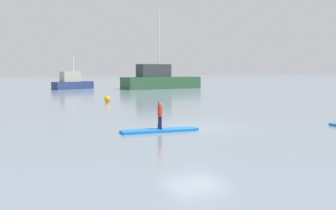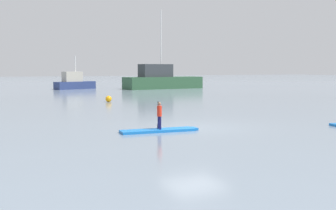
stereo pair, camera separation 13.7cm
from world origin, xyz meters
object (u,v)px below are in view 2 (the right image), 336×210
(paddleboard_near, at_px, (159,130))
(motor_boat_small_navy, at_px, (74,82))
(mooring_buoy_near, at_px, (109,99))
(fishing_boat_white_large, at_px, (162,80))
(paddler_child_solo, at_px, (159,114))

(paddleboard_near, relative_size, motor_boat_small_navy, 0.60)
(paddleboard_near, xyz_separation_m, mooring_buoy_near, (2.63, 14.53, 0.18))
(fishing_boat_white_large, height_order, mooring_buoy_near, fishing_boat_white_large)
(paddleboard_near, xyz_separation_m, motor_boat_small_navy, (4.89, 34.88, 0.75))
(paddleboard_near, distance_m, mooring_buoy_near, 14.76)
(motor_boat_small_navy, bearing_deg, fishing_boat_white_large, -20.77)
(paddler_child_solo, height_order, fishing_boat_white_large, fishing_boat_white_large)
(paddler_child_solo, bearing_deg, paddleboard_near, -91.34)
(paddler_child_solo, distance_m, motor_boat_small_navy, 35.21)
(fishing_boat_white_large, xyz_separation_m, mooring_buoy_near, (-12.16, -16.60, -0.84))
(motor_boat_small_navy, relative_size, mooring_buoy_near, 11.36)
(paddler_child_solo, bearing_deg, fishing_boat_white_large, 64.58)
(paddleboard_near, distance_m, paddler_child_solo, 0.64)
(fishing_boat_white_large, bearing_deg, mooring_buoy_near, -126.22)
(motor_boat_small_navy, xyz_separation_m, mooring_buoy_near, (-2.26, -20.35, -0.56))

